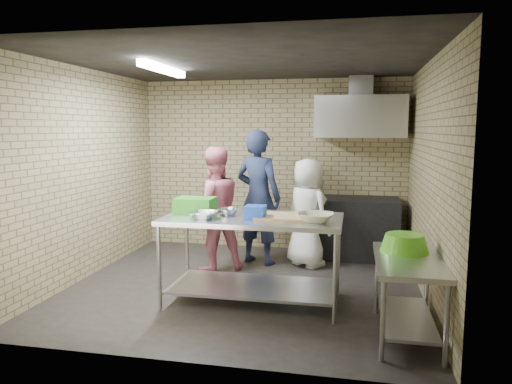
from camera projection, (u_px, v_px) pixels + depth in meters
The scene contains 25 objects.
floor at pixel (245, 286), 5.93m from camera, with size 4.20×4.20×0.00m, color black.
ceiling at pixel (244, 62), 5.57m from camera, with size 4.20×4.20×0.00m, color black.
back_wall at pixel (272, 165), 7.69m from camera, with size 4.20×0.06×2.70m, color #96875D.
front_wall at pixel (188, 202), 3.81m from camera, with size 4.20×0.06×2.70m, color #96875D.
left_wall at pixel (85, 174), 6.17m from camera, with size 0.06×4.00×2.70m, color #96875D.
right_wall at pixel (429, 181), 5.33m from camera, with size 0.06×4.00×2.70m, color #96875D.
prep_table at pixel (253, 260), 5.33m from camera, with size 1.94×0.97×0.97m, color silver.
side_counter at pixel (407, 298), 4.45m from camera, with size 0.60×1.20×0.75m, color silver.
stove at pixel (357, 228), 7.20m from camera, with size 1.20×0.70×0.90m, color black.
range_hood at pixel (360, 117), 7.03m from camera, with size 1.30×0.60×0.60m, color silver.
hood_duct at pixel (361, 86), 7.12m from camera, with size 0.35×0.30×0.30m, color #A5A8AD.
wall_shelf at pixel (380, 129), 7.18m from camera, with size 0.80×0.20×0.04m, color #3F2B19.
fluorescent_fixture at pixel (163, 69), 5.78m from camera, with size 0.10×1.25×0.08m, color white.
green_crate at pixel (195, 205), 5.51m from camera, with size 0.43×0.32×0.17m, color #2A971B.
blue_tub at pixel (255, 212), 5.15m from camera, with size 0.22×0.22×0.14m, color blue.
cutting_board at pixel (284, 217), 5.17m from camera, with size 0.59×0.45×0.03m, color tan.
mixing_bowl_a at pixel (203, 215), 5.16m from camera, with size 0.30×0.30×0.07m, color silver.
mixing_bowl_b at pixel (227, 212), 5.37m from camera, with size 0.23×0.23×0.07m, color silver.
ceramic_bowl at pixel (316, 217), 4.97m from camera, with size 0.37×0.37×0.09m, color beige.
green_basin at pixel (404, 243), 4.64m from camera, with size 0.46×0.46×0.17m, color #59C626, non-canonical shape.
bottle_red at pixel (363, 122), 7.22m from camera, with size 0.07×0.07×0.18m, color #B22619.
bottle_green at pixel (391, 123), 7.14m from camera, with size 0.06×0.06×0.15m, color green.
man_navy at pixel (258, 197), 6.84m from camera, with size 0.70×0.46×1.92m, color black.
woman_pink at pixel (214, 209), 6.53m from camera, with size 0.82×0.64×1.69m, color #CA6B7D.
woman_white at pixel (307, 213), 6.74m from camera, with size 0.74×0.48×1.52m, color white.
Camera 1 is at (1.29, -5.58, 1.93)m, focal length 33.74 mm.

